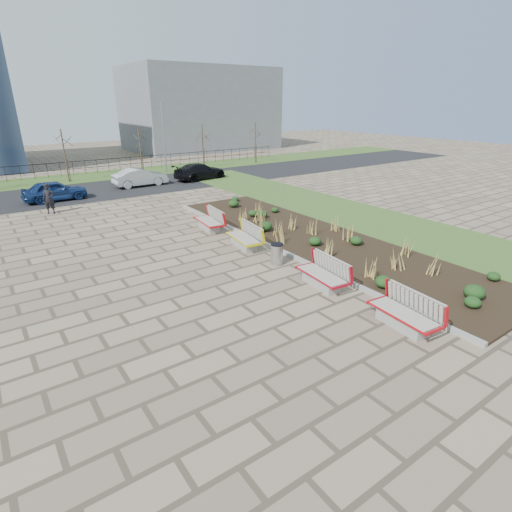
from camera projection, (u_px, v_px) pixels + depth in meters
ground at (274, 328)px, 11.37m from camera, size 120.00×120.00×0.00m
planting_bed at (315, 239)px, 18.51m from camera, size 4.50×18.00×0.10m
planting_curb at (275, 248)px, 17.25m from camera, size 0.16×18.00×0.15m
grass_verge_near at (381, 223)px, 21.07m from camera, size 5.00×38.00×0.04m
grass_verge_far at (65, 179)px, 32.67m from camera, size 80.00×5.00×0.04m
road at (83, 192)px, 28.11m from camera, size 80.00×7.00×0.02m
bench_a at (404, 312)px, 11.21m from camera, size 1.09×2.17×1.00m
bench_b at (321, 273)px, 13.72m from camera, size 1.11×2.18×1.00m
bench_c at (244, 237)px, 17.41m from camera, size 1.15×2.20×1.00m
bench_d at (208, 220)px, 19.83m from camera, size 1.11×2.18×1.00m
litter_bin at (277, 254)px, 15.61m from camera, size 0.48×0.48×0.84m
pedestrian at (49, 199)px, 22.55m from camera, size 0.73×0.62×1.70m
car_blue at (55, 191)px, 25.50m from camera, size 3.86×1.66×1.30m
car_silver at (140, 177)px, 29.90m from camera, size 4.00×1.43×1.31m
car_black at (200, 171)px, 32.46m from camera, size 4.64×2.40×1.29m
tree_c at (65, 156)px, 30.80m from camera, size 1.40×1.40×4.00m
tree_d at (140, 151)px, 34.02m from camera, size 1.40×1.40×4.00m
tree_e at (203, 146)px, 37.24m from camera, size 1.40×1.40×4.00m
tree_f at (255, 143)px, 40.46m from camera, size 1.40×1.40×4.00m
lamp_east at (164, 138)px, 34.35m from camera, size 0.24×0.60×6.00m
railing_fence at (60, 169)px, 33.59m from camera, size 44.00×0.10×1.20m
building_grey at (200, 109)px, 52.26m from camera, size 18.00×12.00×10.00m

